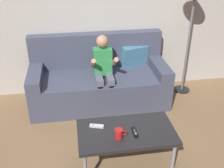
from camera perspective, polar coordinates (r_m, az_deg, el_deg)
wall_back at (r=3.90m, az=-2.25°, el=15.77°), size 5.17×0.05×2.50m
couch at (r=3.85m, az=-2.67°, el=0.75°), size 1.88×0.80×0.93m
person_seated_on_couch at (r=3.57m, az=-1.78°, el=3.09°), size 0.34×0.42×1.01m
coffee_table at (r=2.72m, az=3.01°, el=-10.46°), size 0.96×0.53×0.44m
game_remote_white_near_edge at (r=2.74m, az=-3.24°, el=-8.79°), size 0.14×0.08×0.03m
game_remote_black_center at (r=2.67m, az=4.79°, el=-10.05°), size 0.04×0.14×0.03m
coffee_mug at (r=2.59m, az=1.49°, el=-10.39°), size 0.12×0.08×0.10m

